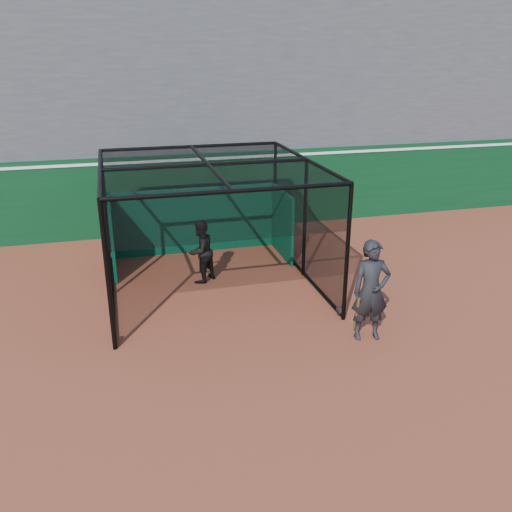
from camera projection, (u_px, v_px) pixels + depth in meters
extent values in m
plane|color=brown|center=(226.00, 369.00, 10.06)|extent=(120.00, 120.00, 0.00)
cube|color=#0A3719|center=(170.00, 194.00, 17.28)|extent=(50.00, 0.45, 2.50)
cube|color=white|center=(168.00, 159.00, 16.89)|extent=(50.00, 0.50, 0.08)
cube|color=#4C4C4F|center=(154.00, 99.00, 19.85)|extent=(50.00, 7.85, 7.75)
cube|color=#06442A|center=(195.00, 220.00, 15.61)|extent=(4.76, 0.10, 1.90)
cylinder|color=black|center=(115.00, 339.00, 10.87)|extent=(0.08, 0.22, 0.22)
cylinder|color=black|center=(340.00, 311.00, 12.05)|extent=(0.08, 0.22, 0.22)
cylinder|color=black|center=(111.00, 256.00, 15.24)|extent=(0.08, 0.22, 0.22)
cylinder|color=black|center=(276.00, 241.00, 16.42)|extent=(0.08, 0.22, 0.22)
imported|color=black|center=(201.00, 251.00, 13.59)|extent=(1.01, 0.98, 1.63)
imported|color=black|center=(371.00, 291.00, 10.79)|extent=(0.82, 0.59, 2.10)
cylinder|color=#593819|center=(357.00, 314.00, 10.95)|extent=(0.14, 0.32, 0.81)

